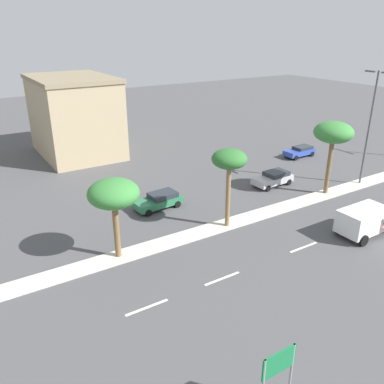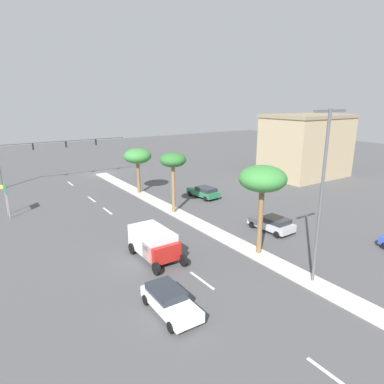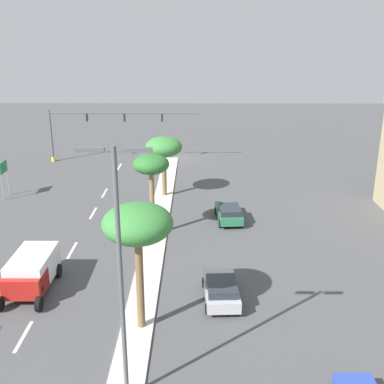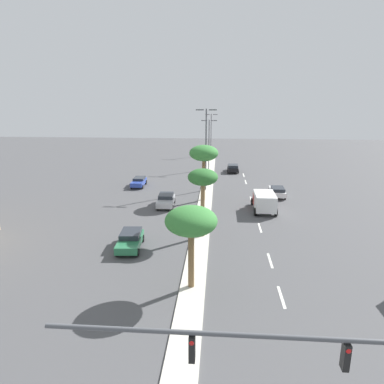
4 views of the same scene
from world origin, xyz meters
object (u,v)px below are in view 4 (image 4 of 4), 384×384
Objects in this scene: palm_tree_outboard at (191,222)px; sedan_silver_leading at (166,200)px; sedan_white_near at (277,191)px; sedan_blue_far at (139,182)px; box_truck at (264,201)px; street_lamp_rear at (206,144)px; palm_tree_mid at (204,154)px; sedan_green_outboard at (130,240)px; sedan_black_mid at (233,168)px; street_lamp_near at (211,131)px; street_lamp_far at (209,140)px; palm_tree_rear at (203,179)px.

sedan_silver_leading is (-4.70, 19.38, -4.18)m from palm_tree_outboard.
sedan_white_near reaches higher than sedan_blue_far.
box_truck is (7.27, 18.23, -3.68)m from palm_tree_outboard.
palm_tree_outboard is at bearing -76.38° from sedan_silver_leading.
street_lamp_rear is at bearing -9.38° from sedan_blue_far.
sedan_blue_far is at bearing 145.59° from palm_tree_mid.
palm_tree_mid reaches higher than box_truck.
sedan_silver_leading is 0.97× the size of sedan_green_outboard.
palm_tree_mid is 13.52m from sedan_blue_far.
palm_tree_outboard is at bearing -96.12° from sedan_black_mid.
sedan_green_outboard is (-5.87, -15.73, -5.41)m from palm_tree_mid.
sedan_green_outboard is (-10.42, -34.73, -0.00)m from sedan_black_mid.
sedan_blue_far is 23.13m from sedan_green_outboard.
sedan_white_near is at bearing -74.48° from street_lamp_near.
box_truck is (17.60, -10.98, 0.54)m from sedan_blue_far.
sedan_blue_far is at bearing 148.04° from box_truck.
sedan_silver_leading is at bearing -100.94° from street_lamp_far.
street_lamp_far is 18.00m from sedan_blue_far.
box_truck is (7.36, -24.98, -4.26)m from street_lamp_far.
sedan_silver_leading is (-5.03, 9.81, -4.99)m from palm_tree_rear.
sedan_green_outboard is at bearing -79.19° from sedan_blue_far.
palm_tree_rear is 1.52× the size of sedan_black_mid.
sedan_black_mid is at bearing 108.51° from sedan_white_near.
palm_tree_rear reaches higher than box_truck.
street_lamp_rear reaches higher than sedan_green_outboard.
street_lamp_near is 2.17× the size of sedan_black_mid.
street_lamp_rear reaches higher than sedan_blue_far.
sedan_black_mid is (-5.45, 16.27, 0.02)m from sedan_white_near.
sedan_green_outboard is 17.72m from box_truck.
street_lamp_near is 33.68m from sedan_blue_far.
palm_tree_outboard is 1.28× the size of sedan_green_outboard.
sedan_green_outboard is 0.87× the size of box_truck.
sedan_blue_far is at bearing 100.81° from sedan_green_outboard.
street_lamp_far is 2.06× the size of sedan_white_near.
palm_tree_mid is 1.67× the size of sedan_blue_far.
street_lamp_rear is (0.08, 5.29, 0.58)m from palm_tree_mid.
sedan_blue_far is (-10.21, -31.71, -4.97)m from street_lamp_near.
sedan_silver_leading reaches higher than sedan_black_mid.
street_lamp_rear is at bearing 89.19° from palm_tree_mid.
palm_tree_rear is at bearing -89.27° from street_lamp_far.
sedan_black_mid is at bearing 83.88° from palm_tree_outboard.
street_lamp_far is 0.97× the size of street_lamp_near.
sedan_silver_leading reaches higher than sedan_white_near.
palm_tree_outboard reaches higher than sedan_blue_far.
sedan_white_near is at bearing -11.93° from sedan_blue_far.
box_truck is at bearing -82.93° from sedan_black_mid.
street_lamp_rear reaches higher than street_lamp_near.
sedan_silver_leading is (-4.57, -41.55, -4.92)m from street_lamp_near.
sedan_silver_leading is 1.00× the size of sedan_white_near.
street_lamp_rear is 13.04m from box_truck.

